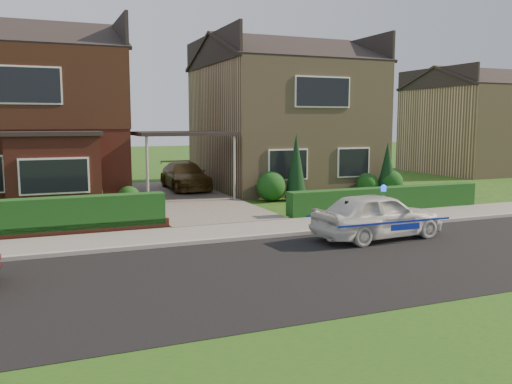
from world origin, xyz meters
TOP-DOWN VIEW (x-y plane):
  - ground at (0.00, 0.00)m, footprint 120.00×120.00m
  - road at (0.00, 0.00)m, footprint 60.00×6.00m
  - kerb at (0.00, 3.05)m, footprint 60.00×0.16m
  - sidewalk at (0.00, 4.10)m, footprint 60.00×2.00m
  - grass_verge at (0.00, -5.00)m, footprint 60.00×4.00m
  - driveway at (0.00, 11.00)m, footprint 3.80×12.00m
  - house_left at (-5.78, 13.90)m, footprint 7.50×9.53m
  - house_right at (5.80, 13.99)m, footprint 7.50×8.06m
  - carport_link at (0.00, 10.95)m, footprint 3.80×3.00m
  - dwarf_wall at (-5.80, 5.30)m, footprint 7.70×0.25m
  - hedge_left at (-5.80, 5.45)m, footprint 7.50×0.55m
  - hedge_right at (5.80, 5.35)m, footprint 7.50×0.55m
  - shrub_left_mid at (-4.00, 9.30)m, footprint 1.32×1.32m
  - shrub_left_near at (-2.40, 9.60)m, footprint 0.84×0.84m
  - shrub_right_near at (3.20, 9.40)m, footprint 1.20×1.20m
  - shrub_right_mid at (7.80, 9.50)m, footprint 0.96×0.96m
  - shrub_right_far at (8.80, 9.20)m, footprint 1.08×1.08m
  - conifer_a at (4.20, 9.20)m, footprint 0.90×0.90m
  - conifer_b at (8.60, 9.20)m, footprint 0.90×0.90m
  - neighbour_right at (20.00, 16.00)m, footprint 6.50×7.00m
  - police_car at (3.01, 1.86)m, footprint 3.42×3.82m
  - driveway_car at (0.79, 13.65)m, footprint 1.80×4.22m
  - potted_plant_b at (-6.07, 6.74)m, footprint 0.55×0.52m
  - potted_plant_c at (-2.50, 7.52)m, footprint 0.50×0.50m

SIDE VIEW (x-z plane):
  - ground at x=0.00m, z-range 0.00..0.00m
  - road at x=0.00m, z-range -0.01..0.01m
  - grass_verge at x=0.00m, z-range -0.01..0.01m
  - hedge_left at x=-5.80m, z-range -0.45..0.45m
  - hedge_right at x=5.80m, z-range -0.40..0.40m
  - sidewalk at x=0.00m, z-range 0.00..0.10m
  - kerb at x=0.00m, z-range 0.00..0.12m
  - driveway at x=0.00m, z-range 0.00..0.12m
  - dwarf_wall at x=-5.80m, z-range 0.00..0.36m
  - potted_plant_c at x=-2.50m, z-range 0.00..0.69m
  - potted_plant_b at x=-6.07m, z-range 0.00..0.77m
  - shrub_left_near at x=-2.40m, z-range 0.00..0.84m
  - shrub_right_mid at x=7.80m, z-range 0.00..0.96m
  - shrub_right_far at x=8.80m, z-range 0.00..1.08m
  - shrub_right_near at x=3.20m, z-range 0.00..1.20m
  - police_car at x=3.01m, z-range -0.08..1.35m
  - shrub_left_mid at x=-4.00m, z-range 0.00..1.32m
  - driveway_car at x=0.79m, z-range 0.12..1.33m
  - conifer_b at x=8.60m, z-range 0.00..2.20m
  - conifer_a at x=4.20m, z-range 0.00..2.60m
  - neighbour_right at x=20.00m, z-range 0.00..5.20m
  - carport_link at x=0.00m, z-range 1.27..4.04m
  - house_right at x=5.80m, z-range 0.04..7.29m
  - house_left at x=-5.78m, z-range 0.19..7.44m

